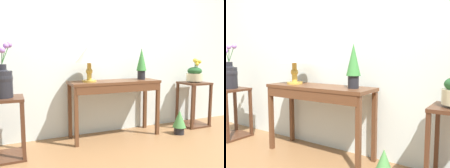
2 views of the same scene
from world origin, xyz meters
The scene contains 9 objects.
back_wall_with_art centered at (0.00, 1.34, 1.40)m, with size 9.00×0.10×2.80m.
console_table centered at (0.08, 1.03, 0.67)m, with size 1.23×0.41×0.78m.
table_lamp centered at (-0.28, 1.05, 1.12)m, with size 0.35×0.35×0.48m.
potted_plant_on_console centered at (0.50, 1.06, 1.02)m, with size 0.14×0.14×0.44m.
pedestal_stand_left centered at (-1.30, 0.87, 0.34)m, with size 0.40×0.40×0.67m.
flower_vase_tall_left centered at (-1.29, 0.87, 0.86)m, with size 0.22×0.21×0.59m.
pedestal_stand_right centered at (1.45, 1.04, 0.35)m, with size 0.40×0.40×0.70m.
planter_bowl_wide_right centered at (1.45, 1.04, 0.84)m, with size 0.25×0.25×0.37m.
potted_plant_floor centered at (0.96, 0.77, 0.19)m, with size 0.19×0.19×0.35m.
Camera 1 is at (-1.21, -1.85, 1.12)m, focal length 37.78 mm.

